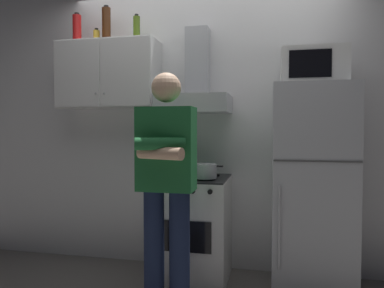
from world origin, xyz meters
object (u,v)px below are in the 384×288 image
at_px(cooking_pot, 205,171).
at_px(person_standing, 166,183).
at_px(upper_cabinet, 109,75).
at_px(bottle_spice_jar, 97,36).
at_px(stove_oven, 192,228).
at_px(refrigerator, 312,189).
at_px(bottle_rum_dark, 106,24).
at_px(microwave, 313,67).
at_px(bottle_olive_oil, 137,28).
at_px(range_hood, 196,90).
at_px(bottle_soda_red, 77,29).

bearing_deg(cooking_pot, person_standing, -110.30).
xyz_separation_m(upper_cabinet, bottle_spice_jar, (-0.12, 0.00, 0.36)).
bearing_deg(bottle_spice_jar, upper_cabinet, -0.32).
relative_size(stove_oven, refrigerator, 0.55).
bearing_deg(stove_oven, bottle_rum_dark, 172.03).
bearing_deg(refrigerator, microwave, 90.90).
height_order(refrigerator, bottle_rum_dark, bottle_rum_dark).
bearing_deg(bottle_olive_oil, cooking_pot, -21.71).
height_order(cooking_pot, bottle_olive_oil, bottle_olive_oil).
height_order(microwave, bottle_spice_jar, bottle_spice_jar).
xyz_separation_m(stove_oven, range_hood, (0.00, 0.13, 1.16)).
height_order(bottle_rum_dark, bottle_spice_jar, bottle_rum_dark).
bearing_deg(cooking_pot, stove_oven, 137.51).
xyz_separation_m(stove_oven, bottle_spice_jar, (-0.92, 0.13, 1.67)).
bearing_deg(person_standing, bottle_spice_jar, 139.92).
bearing_deg(bottle_soda_red, bottle_rum_dark, 3.47).
bearing_deg(range_hood, stove_oven, -90.00).
xyz_separation_m(refrigerator, bottle_spice_jar, (-1.87, 0.13, 1.31)).
height_order(stove_oven, bottle_olive_oil, bottle_olive_oil).
xyz_separation_m(stove_oven, bottle_rum_dark, (-0.82, 0.11, 1.77)).
distance_m(range_hood, cooking_pot, 0.72).
bearing_deg(microwave, bottle_rum_dark, 176.92).
relative_size(upper_cabinet, refrigerator, 0.56).
relative_size(bottle_olive_oil, bottle_rum_dark, 0.74).
relative_size(range_hood, bottle_rum_dark, 2.35).
xyz_separation_m(range_hood, bottle_soda_red, (-1.10, -0.03, 0.58)).
bearing_deg(range_hood, bottle_rum_dark, -179.14).
distance_m(bottle_soda_red, bottle_spice_jar, 0.19).
distance_m(range_hood, microwave, 0.97).
relative_size(range_hood, refrigerator, 0.47).
distance_m(person_standing, bottle_olive_oil, 1.55).
xyz_separation_m(upper_cabinet, person_standing, (0.75, -0.73, -0.85)).
bearing_deg(bottle_rum_dark, stove_oven, -7.97).
relative_size(upper_cabinet, bottle_olive_oil, 3.83).
height_order(person_standing, bottle_soda_red, bottle_soda_red).
xyz_separation_m(cooking_pot, bottle_spice_jar, (-1.05, 0.25, 1.18)).
distance_m(refrigerator, bottle_rum_dark, 2.26).
relative_size(upper_cabinet, cooking_pot, 3.19).
height_order(upper_cabinet, bottle_olive_oil, bottle_olive_oil).
distance_m(stove_oven, range_hood, 1.17).
bearing_deg(person_standing, bottle_soda_red, 146.12).
relative_size(cooking_pot, bottle_soda_red, 1.05).
bearing_deg(stove_oven, upper_cabinet, 171.10).
distance_m(cooking_pot, bottle_olive_oil, 1.43).
bearing_deg(cooking_pot, bottle_rum_dark, 166.15).
xyz_separation_m(bottle_soda_red, bottle_rum_dark, (0.28, 0.02, 0.03)).
bearing_deg(refrigerator, person_standing, -148.77).
relative_size(stove_oven, person_standing, 0.53).
distance_m(upper_cabinet, range_hood, 0.81).
bearing_deg(bottle_rum_dark, range_hood, 0.86).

